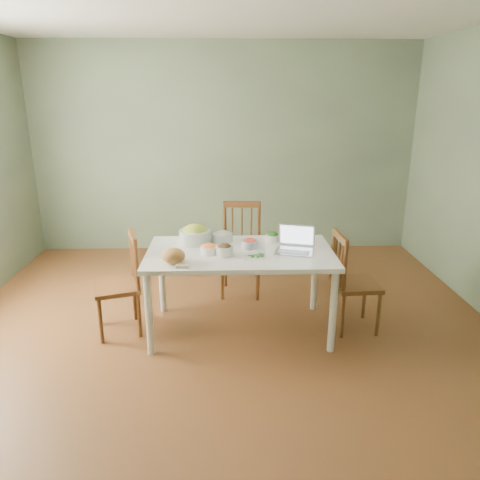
{
  "coord_description": "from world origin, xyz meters",
  "views": [
    {
      "loc": [
        0.02,
        -3.57,
        2.05
      ],
      "look_at": [
        0.14,
        0.16,
        0.86
      ],
      "focal_mm": 34.18,
      "sensor_mm": 36.0,
      "label": 1
    }
  ],
  "objects_px": {
    "bread_boule": "(174,256)",
    "chair_right": "(356,282)",
    "bowl_squash": "(195,234)",
    "chair_far": "(241,250)",
    "dining_table": "(240,291)",
    "chair_left": "(116,284)",
    "laptop": "(295,240)"
  },
  "relations": [
    {
      "from": "bread_boule",
      "to": "chair_right",
      "type": "bearing_deg",
      "value": 10.14
    },
    {
      "from": "bowl_squash",
      "to": "chair_far",
      "type": "bearing_deg",
      "value": 52.58
    },
    {
      "from": "bread_boule",
      "to": "bowl_squash",
      "type": "relative_size",
      "value": 0.64
    },
    {
      "from": "dining_table",
      "to": "chair_left",
      "type": "relative_size",
      "value": 1.78
    },
    {
      "from": "chair_far",
      "to": "bowl_squash",
      "type": "xyz_separation_m",
      "value": [
        -0.43,
        -0.56,
        0.36
      ]
    },
    {
      "from": "chair_left",
      "to": "laptop",
      "type": "distance_m",
      "value": 1.61
    },
    {
      "from": "bread_boule",
      "to": "laptop",
      "type": "distance_m",
      "value": 1.03
    },
    {
      "from": "dining_table",
      "to": "bowl_squash",
      "type": "relative_size",
      "value": 5.58
    },
    {
      "from": "bread_boule",
      "to": "laptop",
      "type": "xyz_separation_m",
      "value": [
        1.01,
        0.23,
        0.05
      ]
    },
    {
      "from": "chair_far",
      "to": "chair_right",
      "type": "distance_m",
      "value": 1.28
    },
    {
      "from": "chair_left",
      "to": "chair_right",
      "type": "relative_size",
      "value": 1.01
    },
    {
      "from": "chair_far",
      "to": "bowl_squash",
      "type": "distance_m",
      "value": 0.8
    },
    {
      "from": "chair_left",
      "to": "chair_far",
      "type": "bearing_deg",
      "value": 107.88
    },
    {
      "from": "dining_table",
      "to": "chair_far",
      "type": "xyz_separation_m",
      "value": [
        0.03,
        0.8,
        0.11
      ]
    },
    {
      "from": "dining_table",
      "to": "laptop",
      "type": "bearing_deg",
      "value": -6.11
    },
    {
      "from": "dining_table",
      "to": "chair_far",
      "type": "height_order",
      "value": "chair_far"
    },
    {
      "from": "bread_boule",
      "to": "bowl_squash",
      "type": "distance_m",
      "value": 0.54
    },
    {
      "from": "laptop",
      "to": "bowl_squash",
      "type": "bearing_deg",
      "value": 177.23
    },
    {
      "from": "chair_left",
      "to": "bowl_squash",
      "type": "xyz_separation_m",
      "value": [
        0.69,
        0.23,
        0.39
      ]
    },
    {
      "from": "bowl_squash",
      "to": "dining_table",
      "type": "bearing_deg",
      "value": -30.83
    },
    {
      "from": "chair_left",
      "to": "dining_table",
      "type": "bearing_deg",
      "value": 72.25
    },
    {
      "from": "chair_left",
      "to": "bowl_squash",
      "type": "distance_m",
      "value": 0.83
    },
    {
      "from": "dining_table",
      "to": "laptop",
      "type": "height_order",
      "value": "laptop"
    },
    {
      "from": "chair_right",
      "to": "laptop",
      "type": "height_order",
      "value": "laptop"
    },
    {
      "from": "chair_far",
      "to": "bowl_squash",
      "type": "relative_size",
      "value": 3.35
    },
    {
      "from": "dining_table",
      "to": "chair_left",
      "type": "bearing_deg",
      "value": 179.75
    },
    {
      "from": "chair_right",
      "to": "laptop",
      "type": "relative_size",
      "value": 2.85
    },
    {
      "from": "chair_left",
      "to": "laptop",
      "type": "bearing_deg",
      "value": 70.5
    },
    {
      "from": "chair_far",
      "to": "chair_left",
      "type": "distance_m",
      "value": 1.38
    },
    {
      "from": "dining_table",
      "to": "bowl_squash",
      "type": "bearing_deg",
      "value": 149.17
    },
    {
      "from": "bread_boule",
      "to": "dining_table",
      "type": "bearing_deg",
      "value": 27.19
    },
    {
      "from": "chair_right",
      "to": "bread_boule",
      "type": "relative_size",
      "value": 4.85
    }
  ]
}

